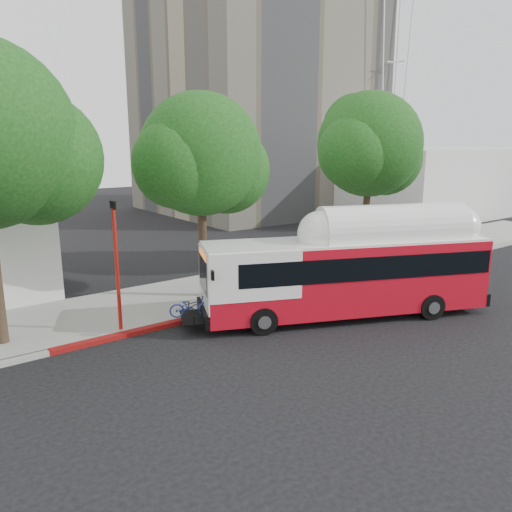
{
  "coord_description": "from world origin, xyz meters",
  "views": [
    {
      "loc": [
        -11.52,
        -11.88,
        6.63
      ],
      "look_at": [
        -0.43,
        3.0,
        2.36
      ],
      "focal_mm": 35.0,
      "sensor_mm": 36.0,
      "label": 1
    }
  ],
  "objects": [
    {
      "name": "transit_bus",
      "position": [
        2.29,
        0.76,
        1.62
      ],
      "size": [
        11.56,
        6.43,
        3.46
      ],
      "rotation": [
        0.0,
        0.0,
        -0.4
      ],
      "color": "red",
      "rests_on": "ground"
    },
    {
      "name": "ground",
      "position": [
        0.0,
        0.0,
        0.0
      ],
      "size": [
        120.0,
        120.0,
        0.0
      ],
      "primitive_type": "plane",
      "color": "black",
      "rests_on": "ground"
    },
    {
      "name": "apartment_tower",
      "position": [
        18.0,
        28.0,
        17.62
      ],
      "size": [
        18.0,
        18.0,
        37.0
      ],
      "color": "gray",
      "rests_on": "ground"
    },
    {
      "name": "street_tree_mid",
      "position": [
        -0.59,
        6.06,
        5.91
      ],
      "size": [
        5.75,
        5.0,
        8.62
      ],
      "color": "#2D2116",
      "rests_on": "ground"
    },
    {
      "name": "red_curb_segment",
      "position": [
        -3.0,
        3.9,
        0.08
      ],
      "size": [
        10.0,
        0.32,
        0.16
      ],
      "primitive_type": "cube",
      "color": "maroon",
      "rests_on": "ground"
    },
    {
      "name": "street_tree_right",
      "position": [
        9.44,
        5.86,
        6.26
      ],
      "size": [
        6.21,
        5.4,
        9.18
      ],
      "color": "#2D2116",
      "rests_on": "ground"
    },
    {
      "name": "curb_strip",
      "position": [
        0.0,
        3.9,
        0.07
      ],
      "size": [
        60.0,
        0.3,
        0.15
      ],
      "primitive_type": "cube",
      "color": "gray",
      "rests_on": "ground"
    },
    {
      "name": "sidewalk",
      "position": [
        0.0,
        6.5,
        0.07
      ],
      "size": [
        60.0,
        5.0,
        0.15
      ],
      "primitive_type": "cube",
      "color": "gray",
      "rests_on": "ground"
    },
    {
      "name": "horizon_block",
      "position": [
        30.0,
        16.0,
        3.0
      ],
      "size": [
        20.0,
        12.0,
        6.0
      ],
      "primitive_type": "cube",
      "color": "silver",
      "rests_on": "ground"
    },
    {
      "name": "signal_pole",
      "position": [
        -5.43,
        4.31,
        2.41
      ],
      "size": [
        0.13,
        0.44,
        4.69
      ],
      "color": "#A81A11",
      "rests_on": "ground"
    }
  ]
}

